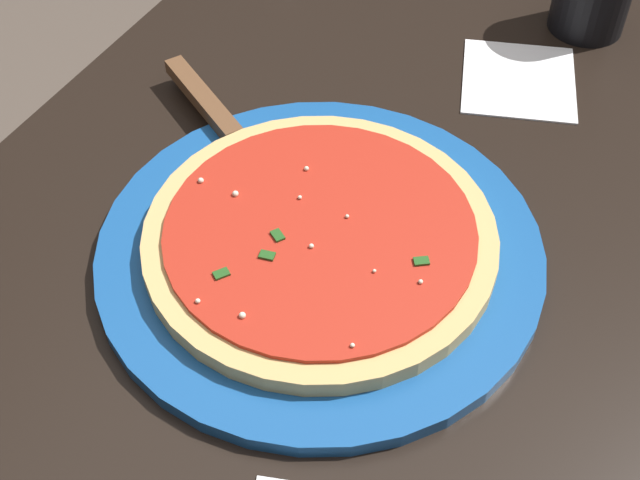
# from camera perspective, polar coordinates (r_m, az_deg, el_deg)

# --- Properties ---
(restaurant_table) EXTENTS (1.03, 0.75, 0.76)m
(restaurant_table) POSITION_cam_1_polar(r_m,az_deg,el_deg) (0.84, 3.69, -7.29)
(restaurant_table) COLOR black
(restaurant_table) RESTS_ON ground_plane
(serving_plate) EXTENTS (0.37, 0.37, 0.01)m
(serving_plate) POSITION_cam_1_polar(r_m,az_deg,el_deg) (0.71, 0.00, -0.70)
(serving_plate) COLOR #195199
(serving_plate) RESTS_ON restaurant_table
(pizza) EXTENTS (0.29, 0.29, 0.02)m
(pizza) POSITION_cam_1_polar(r_m,az_deg,el_deg) (0.69, -0.00, 0.20)
(pizza) COLOR #DBB26B
(pizza) RESTS_ON serving_plate
(pizza_server) EXTENTS (0.15, 0.21, 0.01)m
(pizza_server) POSITION_cam_1_polar(r_m,az_deg,el_deg) (0.81, -6.49, 7.67)
(pizza_server) COLOR silver
(pizza_server) RESTS_ON serving_plate
(napkin_folded_right) EXTENTS (0.15, 0.15, 0.00)m
(napkin_folded_right) POSITION_cam_1_polar(r_m,az_deg,el_deg) (0.90, 13.08, 10.33)
(napkin_folded_right) COLOR white
(napkin_folded_right) RESTS_ON restaurant_table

